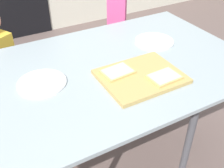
{
  "coord_description": "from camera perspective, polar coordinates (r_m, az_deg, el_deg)",
  "views": [
    {
      "loc": [
        -0.5,
        -1.03,
        1.5
      ],
      "look_at": [
        0.07,
        0.0,
        0.65
      ],
      "focal_mm": 43.5,
      "sensor_mm": 36.0,
      "label": 1
    }
  ],
  "objects": [
    {
      "name": "plate_white_right",
      "position": [
        1.64,
        8.87,
        8.86
      ],
      "size": [
        0.23,
        0.23,
        0.01
      ],
      "primitive_type": "cylinder",
      "color": "silver",
      "rests_on": "dining_table"
    },
    {
      "name": "plate_white_left",
      "position": [
        1.3,
        -14.52,
        0.21
      ],
      "size": [
        0.23,
        0.23,
        0.01
      ],
      "primitive_type": "cylinder",
      "color": "white",
      "rests_on": "dining_table"
    },
    {
      "name": "ground_plane",
      "position": [
        1.89,
        -1.87,
        -16.7
      ],
      "size": [
        16.0,
        16.0,
        0.0
      ],
      "primitive_type": "plane",
      "color": "#66534D"
    },
    {
      "name": "pizza_slice_far_left",
      "position": [
        1.3,
        1.17,
        2.61
      ],
      "size": [
        0.15,
        0.12,
        0.01
      ],
      "color": "#EAA861",
      "rests_on": "cutting_board"
    },
    {
      "name": "pizza_slice_near_right",
      "position": [
        1.29,
        10.93,
        1.49
      ],
      "size": [
        0.15,
        0.11,
        0.01
      ],
      "color": "#EAA861",
      "rests_on": "cutting_board"
    },
    {
      "name": "child_right",
      "position": [
        2.3,
        1.08,
        13.51
      ],
      "size": [
        0.25,
        0.28,
        1.1
      ],
      "color": "#214B50",
      "rests_on": "ground"
    },
    {
      "name": "dining_table",
      "position": [
        1.4,
        -2.41,
        0.88
      ],
      "size": [
        1.58,
        0.93,
        0.76
      ],
      "color": "#94A1A5",
      "rests_on": "ground"
    },
    {
      "name": "cutting_board",
      "position": [
        1.3,
        6.05,
        1.6
      ],
      "size": [
        0.38,
        0.31,
        0.02
      ],
      "primitive_type": "cube",
      "color": "tan",
      "rests_on": "dining_table"
    }
  ]
}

